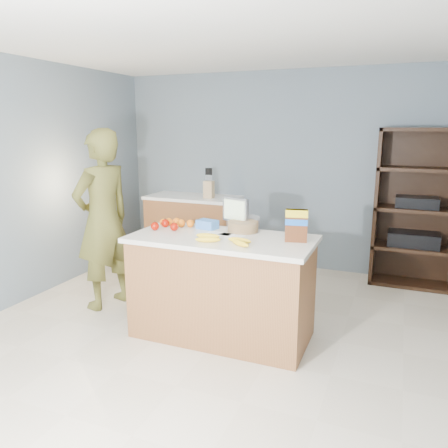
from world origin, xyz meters
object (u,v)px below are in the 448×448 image
at_px(shelving_unit, 416,211).
at_px(cereal_box, 296,223).
at_px(counter_peninsula, 222,291).
at_px(tv, 235,211).
at_px(person, 103,220).

relative_size(shelving_unit, cereal_box, 6.79).
relative_size(counter_peninsula, shelving_unit, 0.87).
relative_size(counter_peninsula, tv, 5.53).
height_order(shelving_unit, person, shelving_unit).
bearing_deg(person, shelving_unit, 137.62).
relative_size(counter_peninsula, cereal_box, 5.89).
relative_size(person, tv, 6.37).
xyz_separation_m(shelving_unit, tv, (-1.55, -1.71, 0.19)).
bearing_deg(cereal_box, counter_peninsula, -173.10).
xyz_separation_m(shelving_unit, person, (-2.91, -1.87, 0.03)).
distance_m(person, tv, 1.37).
bearing_deg(counter_peninsula, person, 172.50).
bearing_deg(shelving_unit, counter_peninsula, -127.11).
xyz_separation_m(counter_peninsula, cereal_box, (0.62, 0.07, 0.64)).
distance_m(counter_peninsula, shelving_unit, 2.61).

